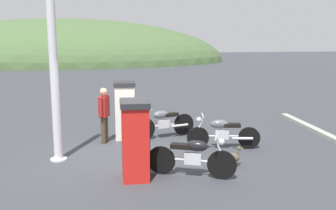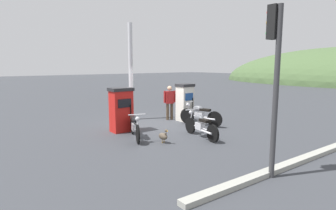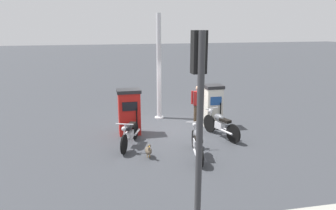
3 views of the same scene
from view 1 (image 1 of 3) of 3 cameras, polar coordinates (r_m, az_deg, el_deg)
The scene contains 10 objects.
ground_plane at distance 9.85m, azimuth -6.51°, elevation -7.45°, with size 120.00×120.00×0.00m, color #383A3F.
fuel_pump_near at distance 8.06m, azimuth -4.96°, elevation -5.13°, with size 0.66×0.87×1.68m.
fuel_pump_far at distance 11.23m, azimuth -6.52°, elevation -0.74°, with size 0.68×0.71×1.68m.
motorcycle_near_pump at distance 8.21m, azimuth 3.72°, elevation -7.55°, with size 1.81×0.92×0.95m.
motorcycle_far_pump at distance 11.26m, azimuth -0.68°, elevation -2.54°, with size 1.91×0.72×0.97m.
motorcycle_extra at distance 10.31m, azimuth 8.19°, elevation -4.14°, with size 1.95×0.69×0.93m.
attendant_person at distance 10.81m, azimuth -9.58°, elevation -1.02°, with size 0.32×0.56×1.58m.
wandering_duck at distance 8.96m, azimuth 9.61°, elevation -7.75°, with size 0.49×0.21×0.50m.
canopy_support_pole at distance 9.35m, azimuth -16.74°, elevation 4.51°, with size 0.40×0.40×4.39m.
distant_hill_main at distance 47.13m, azimuth -15.32°, elevation 6.29°, with size 38.58×23.66×10.12m.
Camera 1 is at (-0.57, -9.37, 2.99)m, focal length 40.57 mm.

